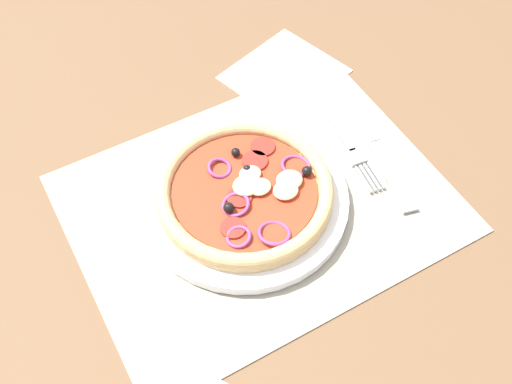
{
  "coord_description": "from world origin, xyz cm",
  "views": [
    {
      "loc": [
        22.2,
        38.5,
        63.22
      ],
      "look_at": [
        0.48,
        0.0,
        2.79
      ],
      "focal_mm": 43.61,
      "sensor_mm": 36.0,
      "label": 1
    }
  ],
  "objects_px": {
    "pizza": "(246,191)",
    "fork": "(349,145)",
    "plate": "(245,199)",
    "napkin": "(284,74)",
    "knife": "(380,152)"
  },
  "relations": [
    {
      "from": "pizza",
      "to": "fork",
      "type": "height_order",
      "value": "pizza"
    },
    {
      "from": "pizza",
      "to": "fork",
      "type": "xyz_separation_m",
      "value": [
        -0.16,
        -0.01,
        -0.02
      ]
    },
    {
      "from": "pizza",
      "to": "knife",
      "type": "relative_size",
      "value": 1.09
    },
    {
      "from": "fork",
      "to": "plate",
      "type": "bearing_deg",
      "value": -78.2
    },
    {
      "from": "fork",
      "to": "napkin",
      "type": "relative_size",
      "value": 1.2
    },
    {
      "from": "pizza",
      "to": "napkin",
      "type": "height_order",
      "value": "pizza"
    },
    {
      "from": "pizza",
      "to": "knife",
      "type": "distance_m",
      "value": 0.19
    },
    {
      "from": "plate",
      "to": "fork",
      "type": "xyz_separation_m",
      "value": [
        -0.16,
        -0.01,
        -0.0
      ]
    },
    {
      "from": "pizza",
      "to": "knife",
      "type": "height_order",
      "value": "pizza"
    },
    {
      "from": "fork",
      "to": "napkin",
      "type": "xyz_separation_m",
      "value": [
        0.0,
        -0.16,
        -0.0
      ]
    },
    {
      "from": "plate",
      "to": "pizza",
      "type": "xyz_separation_m",
      "value": [
        -0.0,
        0.0,
        0.02
      ]
    },
    {
      "from": "napkin",
      "to": "knife",
      "type": "bearing_deg",
      "value": 99.06
    },
    {
      "from": "knife",
      "to": "napkin",
      "type": "relative_size",
      "value": 1.32
    },
    {
      "from": "plate",
      "to": "napkin",
      "type": "xyz_separation_m",
      "value": [
        -0.16,
        -0.17,
        -0.01
      ]
    },
    {
      "from": "plate",
      "to": "fork",
      "type": "bearing_deg",
      "value": -175.77
    }
  ]
}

